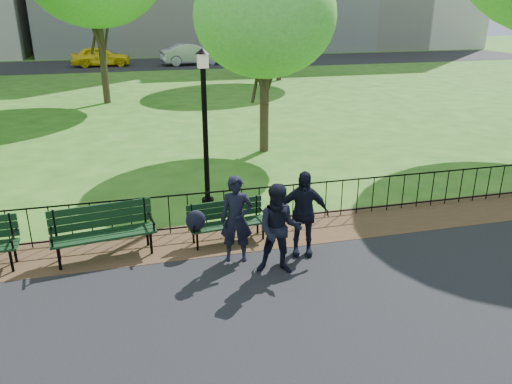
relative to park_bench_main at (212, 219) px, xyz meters
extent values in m
plane|color=#2C5C18|center=(0.99, -1.26, -0.59)|extent=(120.00, 120.00, 0.00)
cube|color=#3B2318|center=(0.99, 0.24, -0.57)|extent=(60.00, 1.60, 0.01)
cube|color=black|center=(0.99, 33.74, -0.58)|extent=(70.00, 9.00, 0.01)
cylinder|color=black|center=(0.99, 0.74, 0.29)|extent=(24.00, 0.04, 0.04)
cylinder|color=black|center=(0.99, 0.74, -0.47)|extent=(24.00, 0.04, 0.04)
cylinder|color=black|center=(0.99, 0.74, -0.14)|extent=(0.02, 0.02, 0.90)
cube|color=black|center=(0.33, 0.03, -0.18)|extent=(1.68, 0.61, 0.04)
cube|color=black|center=(0.31, 0.26, 0.14)|extent=(1.64, 0.21, 0.41)
cylinder|color=black|center=(-0.36, -0.21, -0.38)|extent=(0.05, 0.05, 0.41)
cylinder|color=black|center=(1.06, -0.06, -0.38)|extent=(0.05, 0.05, 0.41)
cylinder|color=black|center=(-0.39, 0.11, -0.38)|extent=(0.05, 0.05, 0.41)
cylinder|color=black|center=(1.02, 0.27, -0.38)|extent=(0.05, 0.05, 0.41)
cylinder|color=black|center=(-0.44, -0.06, -0.01)|extent=(0.09, 0.51, 0.04)
cylinder|color=black|center=(1.11, 0.11, -0.01)|extent=(0.09, 0.51, 0.04)
ellipsoid|color=black|center=(-0.36, -0.14, 0.06)|extent=(0.42, 0.32, 0.44)
cube|color=black|center=(-2.14, -0.05, -0.09)|extent=(2.03, 0.79, 0.04)
cube|color=black|center=(-2.18, 0.24, 0.29)|extent=(1.97, 0.30, 0.49)
cylinder|color=black|center=(-2.97, -0.36, -0.34)|extent=(0.05, 0.05, 0.49)
cylinder|color=black|center=(-1.27, -0.13, -0.34)|extent=(0.05, 0.05, 0.49)
cylinder|color=black|center=(-3.02, 0.04, -0.34)|extent=(0.05, 0.05, 0.49)
cylinder|color=black|center=(-1.32, 0.26, -0.34)|extent=(0.05, 0.05, 0.49)
cylinder|color=black|center=(-3.07, -0.17, 0.11)|extent=(0.13, 0.62, 0.04)
cylinder|color=black|center=(-1.22, 0.08, 0.11)|extent=(0.13, 0.62, 0.04)
cylinder|color=black|center=(-3.82, -0.20, -0.35)|extent=(0.05, 0.05, 0.48)
cylinder|color=black|center=(-3.82, 0.18, -0.35)|extent=(0.05, 0.05, 0.48)
cylinder|color=black|center=(-3.75, -0.01, 0.08)|extent=(0.05, 0.59, 0.04)
cylinder|color=black|center=(0.25, 2.20, -0.50)|extent=(0.30, 0.30, 0.17)
cylinder|color=black|center=(0.25, 2.20, 1.11)|extent=(0.13, 0.13, 3.39)
cube|color=beige|center=(0.25, 2.20, 2.91)|extent=(0.23, 0.23, 0.32)
cone|color=black|center=(0.25, 2.20, 3.12)|extent=(0.34, 0.34, 0.13)
cylinder|color=#2D2116|center=(2.89, 6.53, 0.74)|extent=(0.30, 0.30, 2.66)
ellipsoid|color=green|center=(2.89, 6.53, 3.75)|extent=(4.48, 4.48, 3.81)
cylinder|color=#2D2116|center=(-2.44, 16.92, 1.35)|extent=(0.35, 0.35, 3.88)
cylinder|color=#2D2116|center=(8.24, 22.30, 1.50)|extent=(0.32, 0.32, 4.18)
imported|color=black|center=(0.34, -0.77, 0.28)|extent=(0.70, 0.55, 1.71)
imported|color=black|center=(0.99, -1.43, 0.29)|extent=(0.93, 0.68, 1.72)
imported|color=black|center=(1.64, -0.85, 0.29)|extent=(1.09, 0.68, 1.74)
imported|color=yellow|center=(-3.20, 33.04, 0.20)|extent=(4.59, 1.99, 1.54)
imported|color=#AEB0B6|center=(3.94, 32.33, 0.25)|extent=(5.20, 2.36, 1.65)
imported|color=black|center=(10.02, 31.45, 0.09)|extent=(4.95, 3.50, 1.33)
camera|label=1|loc=(-1.48, -9.25, 4.12)|focal=35.00mm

